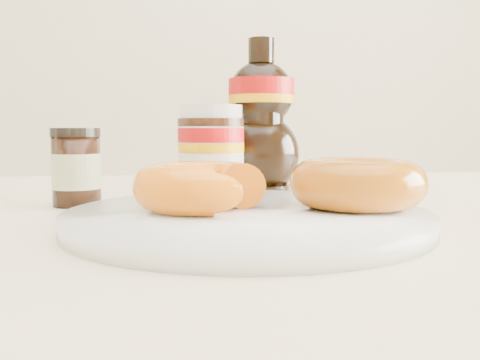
{
  "coord_description": "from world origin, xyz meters",
  "views": [
    {
      "loc": [
        -0.07,
        -0.42,
        0.83
      ],
      "look_at": [
        -0.02,
        0.06,
        0.79
      ],
      "focal_mm": 40.0,
      "sensor_mm": 36.0,
      "label": 1
    }
  ],
  "objects": [
    {
      "name": "nutella_jar",
      "position": [
        -0.03,
        0.21,
        0.81
      ],
      "size": [
        0.08,
        0.08,
        0.11
      ],
      "rotation": [
        0.0,
        0.0,
        -0.01
      ],
      "color": "white",
      "rests_on": "dining_table"
    },
    {
      "name": "dining_table",
      "position": [
        0.0,
        0.1,
        0.67
      ],
      "size": [
        1.4,
        0.9,
        0.75
      ],
      "color": "beige",
      "rests_on": "ground"
    },
    {
      "name": "plate",
      "position": [
        -0.02,
        0.01,
        0.76
      ],
      "size": [
        0.3,
        0.3,
        0.01
      ],
      "color": "white",
      "rests_on": "dining_table"
    },
    {
      "name": "dark_jar",
      "position": [
        -0.18,
        0.16,
        0.79
      ],
      "size": [
        0.05,
        0.05,
        0.08
      ],
      "rotation": [
        0.0,
        0.0,
        0.05
      ],
      "color": "black",
      "rests_on": "dining_table"
    },
    {
      "name": "syrup_bottle",
      "position": [
        0.04,
        0.28,
        0.85
      ],
      "size": [
        0.12,
        0.11,
        0.2
      ],
      "primitive_type": null,
      "rotation": [
        0.0,
        0.0,
        0.22
      ],
      "color": "black",
      "rests_on": "dining_table"
    },
    {
      "name": "donut_bitten",
      "position": [
        -0.05,
        0.02,
        0.78
      ],
      "size": [
        0.11,
        0.11,
        0.04
      ],
      "primitive_type": "torus",
      "rotation": [
        0.0,
        0.0,
        0.04
      ],
      "color": "orange",
      "rests_on": "plate"
    },
    {
      "name": "donut_whole",
      "position": [
        0.08,
        0.02,
        0.79
      ],
      "size": [
        0.14,
        0.14,
        0.04
      ],
      "primitive_type": "torus",
      "rotation": [
        0.0,
        0.0,
        0.21
      ],
      "color": "#A7600A",
      "rests_on": "plate"
    }
  ]
}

